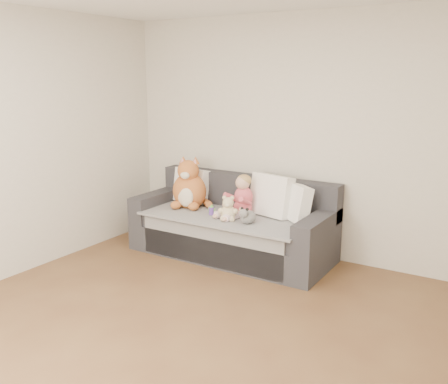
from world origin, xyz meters
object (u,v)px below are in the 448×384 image
object	(u,v)px
sofa	(233,227)
teddy_bear	(228,210)
plush_cat	(189,188)
toddler	(241,199)
sippy_cup	(212,210)

from	to	relation	value
sofa	teddy_bear	xyz separation A→B (m)	(0.09, -0.26, 0.27)
plush_cat	teddy_bear	xyz separation A→B (m)	(0.66, -0.23, -0.12)
toddler	teddy_bear	size ratio (longest dim) A/B	1.74
sippy_cup	sofa	bearing A→B (deg)	48.47
sofa	plush_cat	distance (m)	0.69
plush_cat	teddy_bear	world-z (taller)	plush_cat
sofa	teddy_bear	size ratio (longest dim) A/B	8.22
sofa	toddler	xyz separation A→B (m)	(0.12, -0.04, 0.35)
toddler	sippy_cup	size ratio (longest dim) A/B	4.04
teddy_bear	sippy_cup	world-z (taller)	teddy_bear
sofa	toddler	distance (m)	0.37
toddler	plush_cat	distance (m)	0.69
plush_cat	sofa	bearing A→B (deg)	-12.31
sippy_cup	teddy_bear	bearing A→B (deg)	-16.89
toddler	teddy_bear	xyz separation A→B (m)	(-0.02, -0.22, -0.08)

